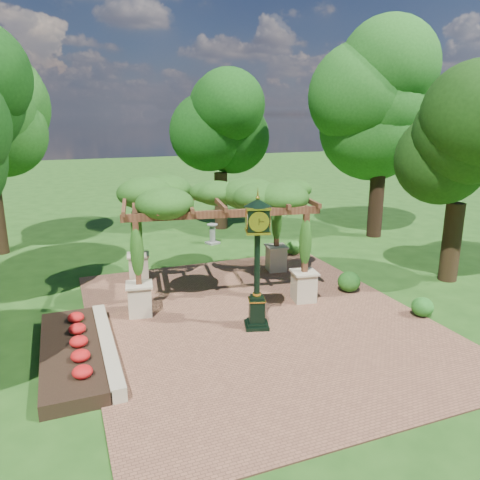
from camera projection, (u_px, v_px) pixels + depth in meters
name	position (u px, v px, depth m)	size (l,w,h in m)	color
ground	(271.00, 333.00, 13.71)	(120.00, 120.00, 0.00)	#1E4714
brick_plaza	(257.00, 319.00, 14.61)	(10.00, 12.00, 0.04)	brown
border_wall	(107.00, 346.00, 12.50)	(0.35, 5.00, 0.40)	#C6B793
flower_bed	(72.00, 353.00, 12.18)	(1.50, 5.00, 0.36)	red
pedestal_clock	(257.00, 252.00, 13.41)	(0.97, 0.97, 3.97)	black
pergola	(215.00, 202.00, 16.17)	(6.88, 4.90, 3.99)	beige
sundial	(212.00, 235.00, 23.07)	(0.70, 0.70, 1.00)	gray
shrub_front	(422.00, 307.00, 14.70)	(0.68, 0.68, 0.61)	#20631C
shrub_mid	(349.00, 282.00, 16.76)	(0.80, 0.80, 0.72)	#205A19
shrub_back	(294.00, 248.00, 21.18)	(0.71, 0.71, 0.64)	#2A641C
tree_north	(220.00, 128.00, 24.96)	(3.91, 3.91, 8.05)	#372516
tree_east_far	(384.00, 99.00, 22.87)	(5.63, 5.63, 10.05)	black
tree_east_near	(464.00, 139.00, 16.75)	(4.10, 4.10, 7.79)	#382616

